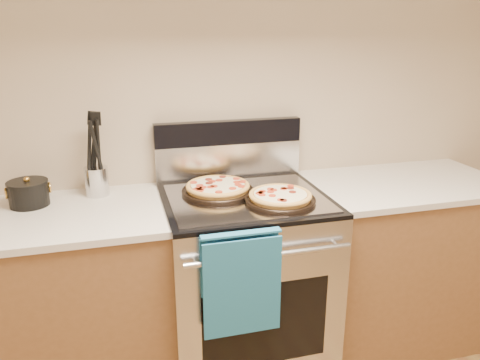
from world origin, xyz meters
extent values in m
plane|color=tan|center=(0.00, 2.00, 1.35)|extent=(4.00, 0.00, 4.00)
cube|color=#B7B7BC|center=(0.00, 1.65, 0.45)|extent=(0.76, 0.68, 0.90)
cube|color=black|center=(0.00, 1.31, 0.45)|extent=(0.56, 0.01, 0.40)
cube|color=black|center=(0.00, 1.65, 0.91)|extent=(0.76, 0.68, 0.02)
cube|color=silver|center=(0.00, 1.96, 1.01)|extent=(0.76, 0.06, 0.18)
cube|color=black|center=(0.00, 1.96, 1.16)|extent=(0.76, 0.06, 0.12)
cylinder|color=silver|center=(0.00, 1.27, 0.80)|extent=(0.70, 0.03, 0.03)
cube|color=gray|center=(0.00, 1.62, 0.92)|extent=(0.70, 0.55, 0.01)
cube|color=brown|center=(-0.88, 1.68, 0.44)|extent=(1.00, 0.62, 0.88)
cube|color=beige|center=(-0.88, 1.68, 0.90)|extent=(1.02, 0.64, 0.03)
cube|color=brown|center=(0.88, 1.68, 0.44)|extent=(1.00, 0.62, 0.88)
cube|color=beige|center=(0.88, 1.68, 0.90)|extent=(1.02, 0.64, 0.03)
cylinder|color=silver|center=(-0.66, 1.88, 0.98)|extent=(0.13, 0.13, 0.14)
cylinder|color=black|center=(-0.95, 1.82, 0.96)|extent=(0.20, 0.20, 0.10)
camera|label=1|loc=(-0.56, -0.32, 1.67)|focal=35.00mm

